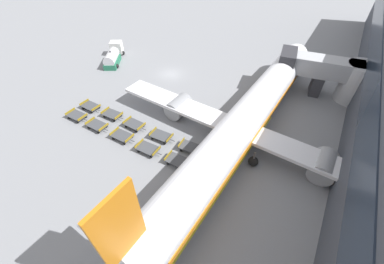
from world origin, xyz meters
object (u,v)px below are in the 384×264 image
Objects in this scene: airplane at (245,120)px; baggage_dolly_row_near_col_d at (148,149)px; baggage_dolly_row_mid_a_col_e at (191,147)px; baggage_dolly_row_near_col_a at (77,116)px; baggage_dolly_row_mid_a_col_c at (134,124)px; baggage_dolly_row_mid_a_col_a at (91,106)px; baggage_dolly_row_near_col_c at (122,136)px; baggage_dolly_row_mid_a_col_d at (161,136)px; baggage_dolly_row_mid_a_col_b at (112,114)px; baggage_dolly_row_near_col_b at (97,125)px; fuel_tanker_primary at (113,56)px; baggage_dolly_row_near_col_e at (178,161)px.

airplane is 12.99m from baggage_dolly_row_near_col_d.
baggage_dolly_row_near_col_d is 5.45m from baggage_dolly_row_mid_a_col_e.
baggage_dolly_row_near_col_a is 1.00× the size of baggage_dolly_row_mid_a_col_c.
baggage_dolly_row_near_col_c is at bearing -14.79° from baggage_dolly_row_mid_a_col_a.
baggage_dolly_row_mid_a_col_b is at bearing -179.40° from baggage_dolly_row_mid_a_col_d.
baggage_dolly_row_mid_a_col_a is 0.99× the size of baggage_dolly_row_mid_a_col_d.
baggage_dolly_row_mid_a_col_e is at bearing 13.57° from baggage_dolly_row_near_col_b.
fuel_tanker_primary is 2.40× the size of baggage_dolly_row_mid_a_col_a.
baggage_dolly_row_near_col_e is 2.72m from baggage_dolly_row_mid_a_col_e.
baggage_dolly_row_near_col_c is 8.84m from baggage_dolly_row_near_col_e.
baggage_dolly_row_near_col_e is 9.35m from baggage_dolly_row_mid_a_col_c.
baggage_dolly_row_near_col_a and baggage_dolly_row_mid_a_col_e have the same top height.
baggage_dolly_row_mid_a_col_e is at bearing 1.46° from baggage_dolly_row_mid_a_col_b.
baggage_dolly_row_mid_a_col_a is (-0.13, 2.67, 0.00)m from baggage_dolly_row_near_col_a.
baggage_dolly_row_near_col_b is 13.95m from baggage_dolly_row_mid_a_col_e.
baggage_dolly_row_near_col_c is 5.27m from baggage_dolly_row_mid_a_col_d.
baggage_dolly_row_mid_a_col_a is (8.74, -13.63, -0.76)m from fuel_tanker_primary.
baggage_dolly_row_mid_a_col_b is at bearing 34.88° from baggage_dolly_row_near_col_a.
baggage_dolly_row_near_col_e is at bearing -6.61° from baggage_dolly_row_mid_a_col_a.
baggage_dolly_row_mid_a_col_c and baggage_dolly_row_mid_a_col_d have the same top height.
baggage_dolly_row_mid_a_col_c is at bearing -37.29° from fuel_tanker_primary.
baggage_dolly_row_near_col_c and baggage_dolly_row_mid_a_col_c have the same top height.
baggage_dolly_row_near_col_e is (26.57, -15.69, -0.76)m from fuel_tanker_primary.
baggage_dolly_row_mid_a_col_e is at bearing 33.84° from baggage_dolly_row_near_col_d.
baggage_dolly_row_near_col_b is 5.13m from baggage_dolly_row_mid_a_col_a.
airplane is at bearing 50.27° from baggage_dolly_row_mid_a_col_e.
baggage_dolly_row_mid_a_col_b is (-4.60, 2.68, 0.00)m from baggage_dolly_row_near_col_c.
fuel_tanker_primary is at bearing 118.55° from baggage_dolly_row_near_col_a.
baggage_dolly_row_near_col_c is (17.73, -16.00, -0.76)m from fuel_tanker_primary.
baggage_dolly_row_mid_a_col_c is (17.52, -13.34, -0.76)m from fuel_tanker_primary.
baggage_dolly_row_near_col_d is at bearing 1.53° from baggage_dolly_row_near_col_b.
baggage_dolly_row_mid_a_col_a is 8.79m from baggage_dolly_row_mid_a_col_c.
baggage_dolly_row_near_col_b is (13.14, -16.25, -0.76)m from fuel_tanker_primary.
baggage_dolly_row_mid_a_col_e is (13.56, 3.27, 0.00)m from baggage_dolly_row_near_col_b.
airplane is 13.52× the size of baggage_dolly_row_mid_a_col_c.
airplane is 13.48× the size of baggage_dolly_row_near_col_c.
baggage_dolly_row_mid_a_col_d is at bearing -30.77° from fuel_tanker_primary.
baggage_dolly_row_near_col_a is 13.32m from baggage_dolly_row_near_col_d.
baggage_dolly_row_mid_a_col_b is 1.01× the size of baggage_dolly_row_mid_a_col_c.
baggage_dolly_row_mid_a_col_a is at bearing -164.38° from airplane.
baggage_dolly_row_near_col_d and baggage_dolly_row_mid_a_col_e have the same top height.
baggage_dolly_row_mid_a_col_c and baggage_dolly_row_mid_a_col_e have the same top height.
airplane is at bearing 43.32° from baggage_dolly_row_near_col_d.
baggage_dolly_row_near_col_a is at bearing -178.76° from baggage_dolly_row_near_col_d.
airplane is 13.55× the size of baggage_dolly_row_mid_a_col_a.
baggage_dolly_row_near_col_a is 0.99× the size of baggage_dolly_row_mid_a_col_e.
baggage_dolly_row_near_col_d is (4.45, -0.01, 0.00)m from baggage_dolly_row_near_col_c.
baggage_dolly_row_mid_a_col_c is at bearing 150.24° from baggage_dolly_row_near_col_d.
baggage_dolly_row_near_col_b is 9.04m from baggage_dolly_row_near_col_d.
baggage_dolly_row_mid_a_col_b is 1.00× the size of baggage_dolly_row_mid_a_col_d.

